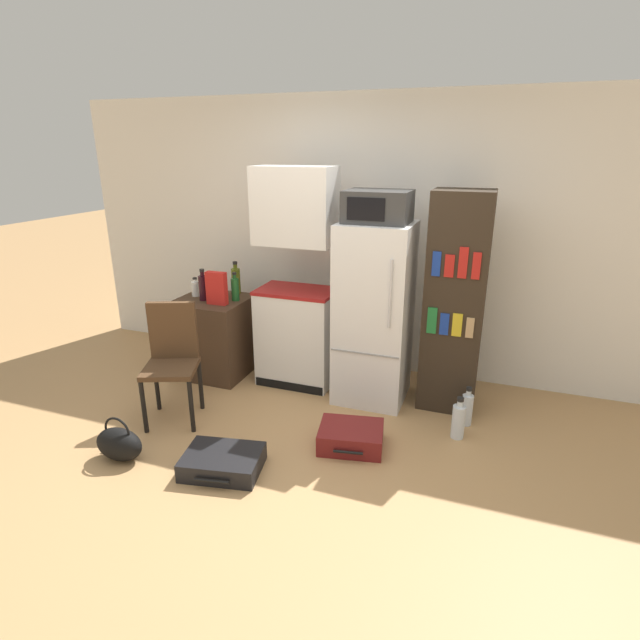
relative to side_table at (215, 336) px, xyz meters
The scene contains 18 objects.
ground_plane 1.84m from the side_table, 45.73° to the right, with size 24.00×24.00×0.00m, color tan.
wall_back 1.86m from the side_table, 26.09° to the left, with size 6.40×0.10×2.58m.
side_table is the anchor object (origin of this frame).
kitchen_hutch 0.99m from the side_table, ahead, with size 0.70×0.45×1.96m.
refrigerator 1.61m from the side_table, ahead, with size 0.59×0.60×1.54m.
microwave 2.03m from the side_table, ahead, with size 0.51×0.41×0.25m.
bookshelf 2.27m from the side_table, ahead, with size 0.46×0.40×1.81m.
bottle_milk_white 0.50m from the side_table, 168.77° to the left, with size 0.08×0.08×0.18m.
bottle_green_tall 0.54m from the side_table, ahead, with size 0.07×0.07×0.27m.
bottle_wine_dark 0.51m from the side_table, 134.88° to the right, with size 0.08×0.08×0.30m.
bottle_olive_oil 0.58m from the side_table, 64.74° to the left, with size 0.09×0.09×0.32m.
cereal_box 0.55m from the side_table, 41.65° to the right, with size 0.19×0.07×0.30m.
chair 0.87m from the side_table, 81.10° to the right, with size 0.52×0.52×0.95m.
suitcase_large_flat 1.83m from the side_table, 26.37° to the right, with size 0.53×0.45×0.16m.
suitcase_small_flat 1.67m from the side_table, 57.66° to the right, with size 0.59×0.48×0.13m.
handbag 1.54m from the side_table, 85.45° to the right, with size 0.36×0.20×0.33m.
water_bottle_front 2.40m from the side_table, ahead, with size 0.10×0.10×0.34m.
water_bottle_middle 2.42m from the side_table, ahead, with size 0.09×0.09×0.33m.
Camera 1 is at (1.24, -2.60, 2.12)m, focal length 28.00 mm.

